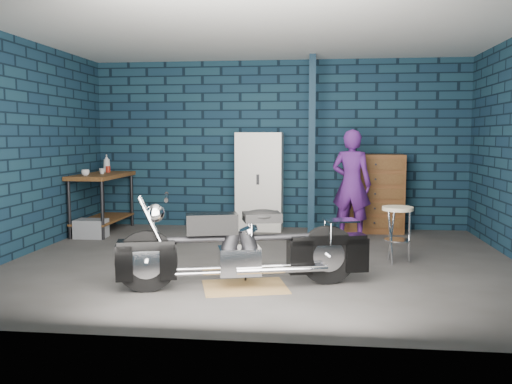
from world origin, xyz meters
The scene contains 15 objects.
ground centered at (0.00, 0.00, 0.00)m, with size 6.00×6.00×0.00m, color #4A4745.
room_walls centered at (0.00, 0.55, 1.90)m, with size 6.02×5.01×2.71m.
support_post centered at (0.55, 1.95, 1.35)m, with size 0.10×0.10×2.70m, color #112738.
workbench centered at (-2.68, 1.75, 0.46)m, with size 0.60×1.40×0.91m, color brown.
drip_mat centered at (-0.06, -1.09, 0.00)m, with size 0.81×0.61×0.01m, color #9C7944.
motorcycle centered at (-0.06, -1.09, 0.47)m, with size 2.12×0.57×0.93m, color black, non-canonical shape.
person centered at (1.13, 1.68, 0.79)m, with size 0.58×0.38×1.59m, color #501D70.
storage_bin centered at (-2.66, 1.25, 0.14)m, with size 0.44×0.31×0.27m, color gray.
locker centered at (-0.27, 2.23, 0.77)m, with size 0.72×0.52×1.55m, color silver.
tool_chest centered at (1.51, 2.23, 0.60)m, with size 0.91×0.50×1.21m, color brown.
shop_stool centered at (1.59, 0.18, 0.33)m, with size 0.36×0.36×0.66m, color beige, non-canonical shape.
cup_a centered at (-2.74, 1.30, 0.96)m, with size 0.12×0.12×0.09m, color beige.
cup_b centered at (-2.65, 1.69, 0.95)m, with size 0.09×0.09×0.08m, color beige.
mug_red centered at (-2.70, 2.06, 0.96)m, with size 0.07×0.07×0.10m, color #A32415.
bottle centered at (-2.73, 2.09, 1.05)m, with size 0.11×0.11×0.29m, color gray.
Camera 1 is at (0.65, -6.28, 1.49)m, focal length 38.00 mm.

